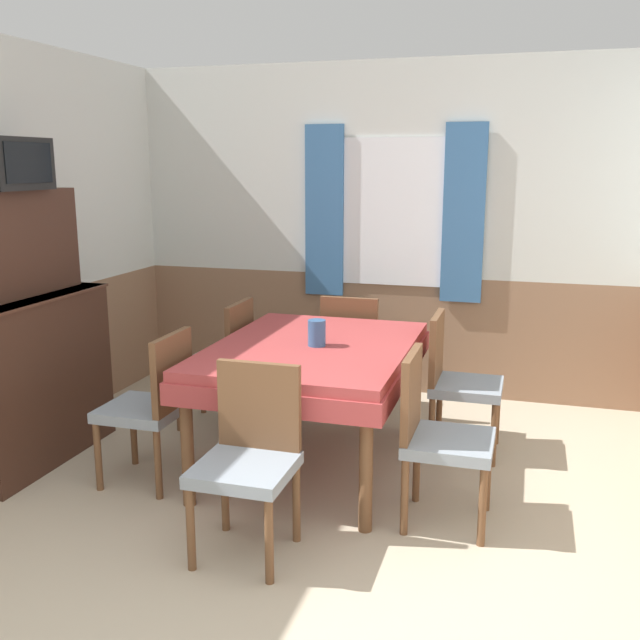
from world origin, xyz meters
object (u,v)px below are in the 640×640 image
Objects in this scene: chair_left_far at (223,358)px; dining_table at (313,361)px; chair_right_far at (456,378)px; chair_head_near at (250,453)px; tv at (8,164)px; chair_right_near at (436,431)px; sideboard at (24,348)px; chair_head_window at (353,348)px; vase at (317,333)px; chair_left_near at (153,402)px.

dining_table is at bearing -121.01° from chair_left_far.
dining_table is 0.96m from chair_right_far.
tv reaches higher than chair_head_near.
chair_right_near is 2.86m from tv.
sideboard is (-1.73, -0.40, 0.05)m from dining_table.
dining_table is 0.95× the size of sideboard.
chair_head_window is at bearing -151.66° from chair_right_near.
chair_left_far is at bearing 148.52° from vase.
sideboard is at bearing -19.49° from chair_head_near.
chair_left_far is at bearing -90.00° from chair_right_far.
chair_head_window is 2.03m from chair_head_near.
chair_left_far is 1.00× the size of chair_head_near.
tv is (-1.72, -1.42, 1.33)m from chair_head_window.
chair_left_near is 1.87× the size of tv.
chair_right_near is 1.87× the size of tv.
sideboard reaches higher than chair_right_far.
sideboard reaches higher than chair_left_near.
vase is (0.04, 0.98, 0.36)m from chair_head_near.
chair_head_near is (0.81, -1.50, 0.00)m from chair_left_far.
sideboard is (-1.73, 0.61, 0.23)m from chair_head_near.
chair_head_window is 1.70m from chair_left_near.
chair_left_far is 5.76× the size of vase.
tv is (-2.52, -0.90, 1.33)m from chair_right_far.
chair_head_window is 0.97m from chair_right_far.
chair_left_far is 1.84m from tv.
vase reaches higher than chair_head_window.
dining_table is 0.96m from chair_right_near.
chair_left_near is at bearing -58.99° from chair_right_far.
sideboard is 3.49× the size of tv.
chair_head_window is 2.24m from sideboard.
tv reaches higher than dining_table.
chair_left_near reaches higher than dining_table.
vase reaches higher than chair_right_near.
chair_left_near is (0.00, -0.97, 0.00)m from chair_left_far.
chair_left_far is at bearing 0.00° from chair_left_near.
chair_right_far is at bearing -33.09° from chair_head_window.
tv reaches higher than chair_right_far.
tv is at bearing -166.60° from dining_table.
chair_head_window and chair_head_near have the same top height.
sideboard reaches higher than chair_head_window.
chair_right_far is at bearing -58.99° from chair_left_near.
chair_head_window reaches higher than dining_table.
chair_left_far is at bearing 148.99° from dining_table.
sideboard is at bearing -70.68° from chair_right_far.
chair_head_window is 1.00× the size of chair_head_near.
chair_left_far is 1.87× the size of tv.
chair_left_far is 1.00× the size of chair_right_near.
chair_right_near is (1.62, -0.97, 0.00)m from chair_left_far.
chair_left_near is 1.00× the size of chair_head_near.
chair_head_near is at bearing -92.05° from vase.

